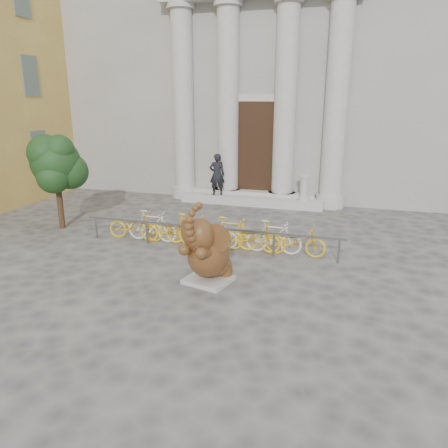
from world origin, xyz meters
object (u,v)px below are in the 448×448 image
(elephant_statue, at_px, (207,253))
(tree, at_px, (56,164))
(pedestrian, at_px, (217,174))
(bike_rack, at_px, (210,231))

(elephant_statue, height_order, tree, tree)
(tree, height_order, pedestrian, tree)
(elephant_statue, bearing_deg, pedestrian, 119.70)
(bike_rack, xyz_separation_m, pedestrian, (-1.50, 5.40, 0.74))
(bike_rack, distance_m, tree, 5.83)
(bike_rack, relative_size, tree, 2.47)
(bike_rack, relative_size, pedestrian, 4.54)
(bike_rack, bearing_deg, pedestrian, 105.50)
(tree, distance_m, pedestrian, 6.53)
(elephant_statue, relative_size, bike_rack, 0.26)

